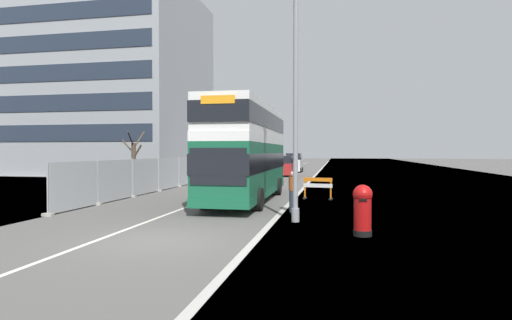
% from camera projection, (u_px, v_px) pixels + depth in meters
% --- Properties ---
extents(ground, '(140.00, 280.00, 0.10)m').
position_uv_depth(ground, '(177.00, 242.00, 11.79)').
color(ground, '#565451').
extents(double_decker_bus, '(2.87, 11.34, 4.91)m').
position_uv_depth(double_decker_bus, '(247.00, 151.00, 21.26)').
color(double_decker_bus, '#145638').
rests_on(double_decker_bus, ground).
extents(lamppost_foreground, '(0.29, 0.70, 8.60)m').
position_uv_depth(lamppost_foreground, '(296.00, 110.00, 14.86)').
color(lamppost_foreground, gray).
rests_on(lamppost_foreground, ground).
extents(red_pillar_postbox, '(0.59, 0.59, 1.56)m').
position_uv_depth(red_pillar_postbox, '(363.00, 208.00, 12.48)').
color(red_pillar_postbox, black).
rests_on(red_pillar_postbox, ground).
extents(roadworks_barrier, '(1.59, 0.65, 1.16)m').
position_uv_depth(roadworks_barrier, '(318.00, 186.00, 21.99)').
color(roadworks_barrier, orange).
rests_on(roadworks_barrier, ground).
extents(construction_site_fence, '(0.44, 20.60, 2.18)m').
position_uv_depth(construction_site_fence, '(158.00, 175.00, 26.20)').
color(construction_site_fence, '#A8AAAD').
rests_on(construction_site_fence, ground).
extents(car_oncoming_near, '(2.03, 4.07, 2.27)m').
position_uv_depth(car_oncoming_near, '(232.00, 168.00, 36.25)').
color(car_oncoming_near, slate).
rests_on(car_oncoming_near, ground).
extents(car_receding_mid, '(1.95, 3.93, 2.11)m').
position_uv_depth(car_receding_mid, '(285.00, 167.00, 42.57)').
color(car_receding_mid, maroon).
rests_on(car_receding_mid, ground).
extents(car_receding_far, '(2.04, 3.84, 2.33)m').
position_uv_depth(car_receding_far, '(294.00, 163.00, 50.28)').
color(car_receding_far, silver).
rests_on(car_receding_far, ground).
extents(car_far_side, '(1.98, 3.95, 2.06)m').
position_uv_depth(car_far_side, '(277.00, 162.00, 59.88)').
color(car_far_side, navy).
rests_on(car_far_side, ground).
extents(bare_tree_far_verge_near, '(1.88, 2.81, 4.38)m').
position_uv_depth(bare_tree_far_verge_near, '(134.00, 158.00, 35.40)').
color(bare_tree_far_verge_near, '#4C3D2D').
rests_on(bare_tree_far_verge_near, ground).
extents(bare_tree_far_verge_mid, '(2.62, 2.52, 4.80)m').
position_uv_depth(bare_tree_far_verge_mid, '(226.00, 154.00, 64.73)').
color(bare_tree_far_verge_mid, '#4C3D2D').
rests_on(bare_tree_far_verge_mid, ground).
extents(pedestrian_at_kerb, '(0.34, 0.34, 1.73)m').
position_uv_depth(pedestrian_at_kerb, '(293.00, 192.00, 17.27)').
color(pedestrian_at_kerb, '#2D3342').
rests_on(pedestrian_at_kerb, ground).
extents(backdrop_office_block, '(23.58, 17.58, 21.33)m').
position_uv_depth(backdrop_office_block, '(100.00, 85.00, 50.07)').
color(backdrop_office_block, gray).
rests_on(backdrop_office_block, ground).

